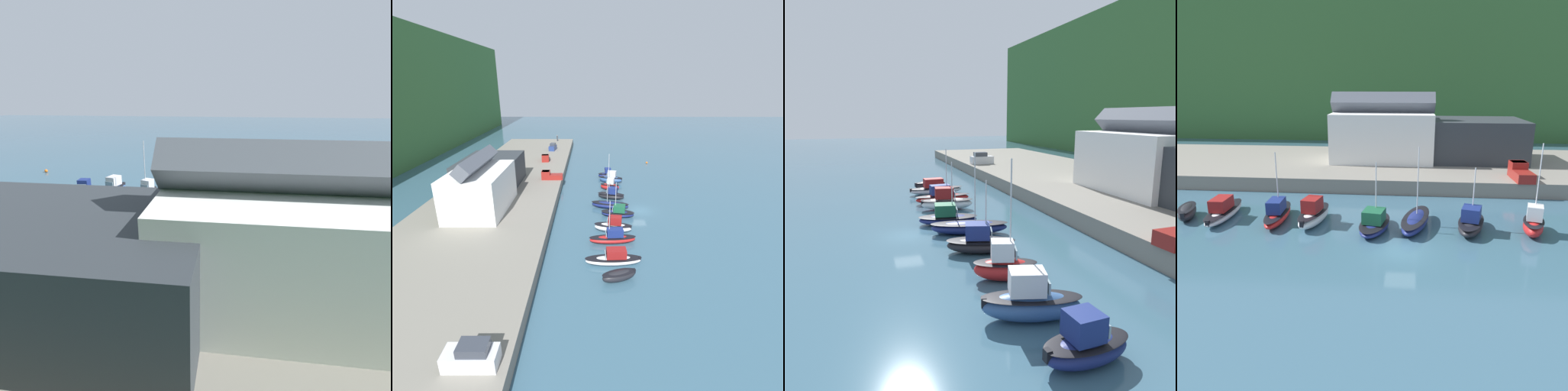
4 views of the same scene
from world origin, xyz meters
TOP-DOWN VIEW (x-y plane):
  - ground_plane at (0.00, 0.00)m, footprint 320.00×320.00m
  - quay_promenade at (0.00, 27.42)m, footprint 129.60×23.61m
  - harbor_clubhouse at (-3.39, 27.81)m, footprint 14.72×8.66m
  - yacht_club_building at (9.00, 29.75)m, footprint 15.81×10.95m
  - moored_boat_0 at (-21.19, 5.82)m, footprint 2.89×4.59m
  - moored_boat_1 at (-17.61, 6.16)m, footprint 2.39×7.55m
  - moored_boat_2 at (-12.01, 5.88)m, footprint 2.31×7.03m
  - moored_boat_3 at (-8.38, 5.55)m, footprint 2.88×6.23m
  - moored_boat_4 at (-2.46, 4.28)m, footprint 3.38×6.17m
  - moored_boat_5 at (1.24, 5.47)m, footprint 3.69×7.41m
  - moored_boat_6 at (6.17, 4.90)m, footprint 3.57×5.84m
  - moored_boat_7 at (11.58, 4.83)m, footprint 2.89×4.54m
  - moored_boat_8 at (16.68, 4.26)m, footprint 3.29×5.72m
  - moored_boat_9 at (20.72, 4.99)m, footprint 2.27×4.38m
  - parked_car_0 at (44.90, 21.10)m, footprint 4.38×2.27m
  - parked_car_1 at (-34.43, 18.45)m, footprint 1.83×4.21m
  - pickup_truck_0 at (30.76, 21.58)m, footprint 4.92×2.48m
  - pickup_truck_1 at (13.82, 18.17)m, footprint 2.12×4.79m
  - person_on_quay at (60.82, 21.23)m, footprint 0.40×0.40m
  - mooring_buoy_0 at (34.48, -7.37)m, footprint 0.58×0.58m

SIDE VIEW (x-z plane):
  - ground_plane at x=0.00m, z-range 0.00..0.00m
  - mooring_buoy_0 at x=34.48m, z-range 0.00..0.58m
  - moored_boat_5 at x=1.24m, z-range -3.08..4.38m
  - moored_boat_0 at x=-21.19m, z-range 0.04..1.36m
  - moored_boat_4 at x=-2.46m, z-range -2.38..3.87m
  - moored_boat_1 at x=-17.61m, z-range -0.32..1.88m
  - moored_boat_2 at x=-12.01m, z-range -2.51..4.16m
  - moored_boat_6 at x=6.17m, z-range -2.04..3.78m
  - moored_boat_9 at x=20.72m, z-range -0.34..2.11m
  - quay_promenade at x=0.00m, z-range 0.00..1.78m
  - moored_boat_3 at x=-8.38m, z-range -0.35..2.27m
  - moored_boat_7 at x=11.58m, z-range -3.01..5.04m
  - moored_boat_8 at x=16.68m, z-range -0.37..2.46m
  - pickup_truck_0 at x=30.76m, z-range 1.65..3.55m
  - pickup_truck_1 at x=13.82m, z-range 1.65..3.55m
  - parked_car_0 at x=44.90m, z-range 1.62..3.78m
  - parked_car_1 at x=-34.43m, z-range 1.62..3.78m
  - person_on_quay at x=60.82m, z-range 1.81..3.95m
  - yacht_club_building at x=9.00m, z-range 1.78..7.70m
  - harbor_clubhouse at x=-3.39m, z-range 0.66..10.49m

